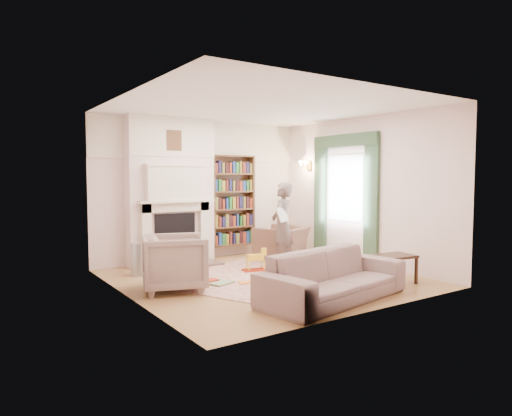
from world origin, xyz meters
TOP-DOWN VIEW (x-y plane):
  - floor at (0.00, 0.00)m, footprint 4.50×4.50m
  - ceiling at (0.00, 0.00)m, footprint 4.50×4.50m
  - wall_back at (0.00, 2.25)m, footprint 4.50×0.00m
  - wall_front at (0.00, -2.25)m, footprint 4.50×0.00m
  - wall_left at (-2.25, 0.00)m, footprint 0.00×4.50m
  - wall_right at (2.25, 0.00)m, footprint 0.00×4.50m
  - fireplace at (-0.75, 2.05)m, footprint 1.70×0.58m
  - bookcase at (0.65, 2.12)m, footprint 1.00×0.24m
  - window at (2.23, 0.40)m, footprint 0.02×0.90m
  - curtain_left at (2.20, -0.30)m, footprint 0.07×0.32m
  - curtain_right at (2.20, 1.10)m, footprint 0.07×0.32m
  - pelmet at (2.19, 0.40)m, footprint 0.09×1.70m
  - wall_sconce at (2.03, 1.50)m, footprint 0.20×0.24m
  - rug at (-0.14, 0.22)m, footprint 3.38×3.06m
  - armchair_reading at (1.31, 1.26)m, footprint 1.31×1.26m
  - armchair_left at (-1.54, 0.10)m, footprint 1.14×1.13m
  - sofa at (0.02, -1.61)m, footprint 2.41×1.28m
  - man_reading at (0.86, 0.66)m, footprint 0.68×0.63m
  - newspaper at (0.71, 0.46)m, footprint 0.39×0.31m
  - coffee_table at (1.46, -1.40)m, footprint 0.75×0.54m
  - paraffin_heater at (-1.66, 1.38)m, footprint 0.30×0.30m
  - rocking_horse at (0.17, 0.53)m, footprint 0.50×0.29m
  - board_game at (-0.83, 0.06)m, footprint 0.47×0.47m
  - game_box_lid at (-0.94, 0.18)m, footprint 0.31×0.23m
  - comic_annuals at (0.11, -0.36)m, footprint 1.30×0.76m

SIDE VIEW (x-z plane):
  - floor at x=0.00m, z-range 0.00..0.00m
  - rug at x=-0.14m, z-range 0.00..0.01m
  - comic_annuals at x=0.11m, z-range 0.01..0.03m
  - board_game at x=-0.83m, z-range 0.01..0.04m
  - game_box_lid at x=-0.94m, z-range 0.01..0.06m
  - rocking_horse at x=0.17m, z-range 0.00..0.41m
  - coffee_table at x=1.46m, z-range 0.00..0.45m
  - paraffin_heater at x=-1.66m, z-range 0.00..0.55m
  - armchair_reading at x=1.31m, z-range 0.00..0.66m
  - sofa at x=0.02m, z-range 0.00..0.67m
  - armchair_left at x=-1.54m, z-range 0.00..0.83m
  - man_reading at x=0.86m, z-range 0.00..1.57m
  - newspaper at x=0.71m, z-range 0.86..1.13m
  - bookcase at x=0.65m, z-range 0.25..2.10m
  - curtain_left at x=2.20m, z-range 0.00..2.40m
  - curtain_right at x=2.20m, z-range 0.00..2.40m
  - fireplace at x=-0.75m, z-range -0.01..2.79m
  - wall_back at x=0.00m, z-range -0.85..3.65m
  - wall_front at x=0.00m, z-range -0.85..3.65m
  - wall_left at x=-2.25m, z-range -0.85..3.65m
  - wall_right at x=2.25m, z-range -0.85..3.65m
  - window at x=2.23m, z-range 0.80..2.10m
  - wall_sconce at x=2.03m, z-range 1.78..2.02m
  - pelmet at x=2.19m, z-range 2.26..2.50m
  - ceiling at x=0.00m, z-range 2.80..2.80m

